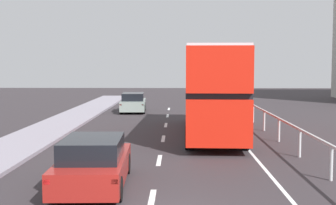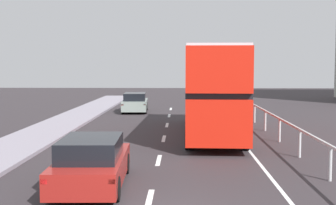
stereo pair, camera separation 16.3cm
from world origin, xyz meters
TOP-DOWN VIEW (x-y plane):
  - lane_paint_markings at (2.38, 8.20)m, footprint 3.71×46.00m
  - bridge_side_railing at (5.26, 9.00)m, footprint 0.10×42.00m
  - double_decker_bus_red at (2.42, 12.86)m, footprint 2.91×11.53m
  - hatchback_car_near at (-1.72, 2.95)m, footprint 1.99×4.49m
  - sedan_car_ahead at (-2.60, 23.85)m, footprint 1.96×4.33m

SIDE VIEW (x-z plane):
  - lane_paint_markings at x=2.38m, z-range 0.00..0.01m
  - hatchback_car_near at x=-1.72m, z-range -0.03..1.39m
  - sedan_car_ahead at x=-2.60m, z-range -0.03..1.39m
  - bridge_side_railing at x=5.26m, z-range 0.34..1.42m
  - double_decker_bus_red at x=2.42m, z-range 0.15..4.43m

